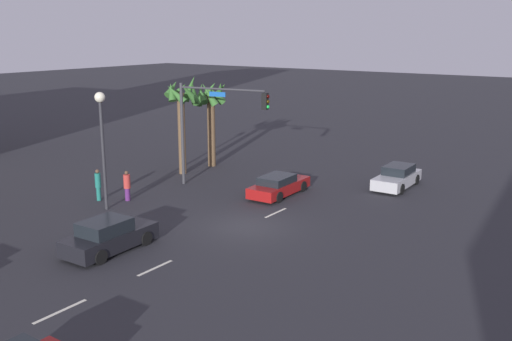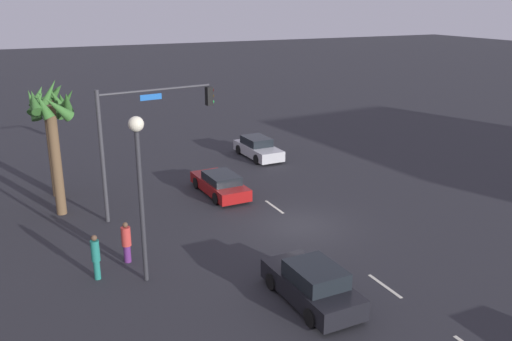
# 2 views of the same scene
# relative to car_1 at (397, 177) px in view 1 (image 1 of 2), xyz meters

# --- Properties ---
(ground_plane) EXTENTS (220.00, 220.00, 0.00)m
(ground_plane) POSITION_rel_car_1_xyz_m (-11.49, 3.28, -0.63)
(ground_plane) COLOR #28282D
(lane_stripe_1) EXTENTS (2.19, 0.14, 0.01)m
(lane_stripe_1) POSITION_rel_car_1_xyz_m (-22.57, 3.28, -0.62)
(lane_stripe_1) COLOR silver
(lane_stripe_1) RESTS_ON ground_plane
(lane_stripe_2) EXTENTS (1.94, 0.14, 0.01)m
(lane_stripe_2) POSITION_rel_car_1_xyz_m (-17.94, 3.28, -0.62)
(lane_stripe_2) COLOR silver
(lane_stripe_2) RESTS_ON ground_plane
(lane_stripe_3) EXTENTS (1.99, 0.14, 0.01)m
(lane_stripe_3) POSITION_rel_car_1_xyz_m (-8.84, 3.28, -0.62)
(lane_stripe_3) COLOR silver
(lane_stripe_3) RESTS_ON ground_plane
(car_1) EXTENTS (4.46, 1.91, 1.36)m
(car_1) POSITION_rel_car_1_xyz_m (0.00, 0.00, 0.00)
(car_1) COLOR #B7B7BC
(car_1) RESTS_ON ground_plane
(car_3) EXTENTS (4.40, 2.01, 1.47)m
(car_3) POSITION_rel_car_1_xyz_m (-17.69, 6.34, 0.05)
(car_3) COLOR black
(car_3) RESTS_ON ground_plane
(car_4) EXTENTS (4.64, 1.96, 1.23)m
(car_4) POSITION_rel_car_1_xyz_m (-5.78, 5.08, -0.05)
(car_4) COLOR maroon
(car_4) RESTS_ON ground_plane
(traffic_signal) EXTENTS (1.10, 6.09, 6.41)m
(traffic_signal) POSITION_rel_car_1_xyz_m (-6.77, 9.44, 3.77)
(traffic_signal) COLOR #38383D
(traffic_signal) RESTS_ON ground_plane
(streetlamp) EXTENTS (0.56, 0.56, 6.42)m
(streetlamp) POSITION_rel_car_1_xyz_m (-13.58, 11.27, 3.84)
(streetlamp) COLOR #2D2D33
(streetlamp) RESTS_ON ground_plane
(pedestrian_0) EXTENTS (0.51, 0.51, 1.75)m
(pedestrian_0) POSITION_rel_car_1_xyz_m (-11.77, 11.58, 0.29)
(pedestrian_0) COLOR #59266B
(pedestrian_0) RESTS_ON ground_plane
(pedestrian_1) EXTENTS (0.47, 0.47, 1.84)m
(pedestrian_1) POSITION_rel_car_1_xyz_m (-12.71, 12.96, 0.35)
(pedestrian_1) COLOR #1E7266
(pedestrian_1) RESTS_ON ground_plane
(palm_tree_0) EXTENTS (2.55, 2.39, 6.19)m
(palm_tree_0) POSITION_rel_car_1_xyz_m (-2.12, 13.19, 3.76)
(palm_tree_0) COLOR brown
(palm_tree_0) RESTS_ON ground_plane
(palm_tree_1) EXTENTS (2.57, 2.58, 6.73)m
(palm_tree_1) POSITION_rel_car_1_xyz_m (-4.98, 13.30, 4.17)
(palm_tree_1) COLOR brown
(palm_tree_1) RESTS_ON ground_plane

